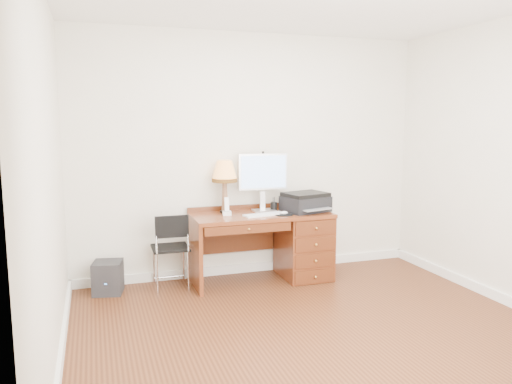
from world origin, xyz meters
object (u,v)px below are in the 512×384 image
object	(u,v)px
chair	(171,243)
monitor	(263,175)
printer	(305,202)
equipment_box	(108,277)
phone	(227,210)
leg_lamp	(225,175)
desk	(288,241)

from	to	relation	value
chair	monitor	bearing A→B (deg)	6.72
monitor	printer	distance (m)	0.56
monitor	equipment_box	bearing A→B (deg)	-175.84
monitor	phone	world-z (taller)	monitor
leg_lamp	chair	size ratio (longest dim) A/B	0.71
printer	desk	bearing A→B (deg)	155.55
printer	leg_lamp	size ratio (longest dim) A/B	0.96
printer	leg_lamp	xyz separation A→B (m)	(-0.87, 0.20, 0.31)
monitor	desk	bearing A→B (deg)	-25.89
desk	leg_lamp	size ratio (longest dim) A/B	2.65
monitor	chair	world-z (taller)	monitor
leg_lamp	equipment_box	xyz separation A→B (m)	(-1.25, -0.07, -1.00)
monitor	chair	bearing A→B (deg)	-171.61
leg_lamp	chair	distance (m)	0.93
phone	equipment_box	world-z (taller)	phone
monitor	leg_lamp	bearing A→B (deg)	178.80
leg_lamp	monitor	bearing A→B (deg)	-3.92
monitor	leg_lamp	xyz separation A→B (m)	(-0.43, 0.03, 0.02)
desk	chair	bearing A→B (deg)	178.46
monitor	phone	bearing A→B (deg)	-162.62
monitor	equipment_box	distance (m)	1.95
desk	chair	xyz separation A→B (m)	(-1.30, 0.03, 0.07)
leg_lamp	chair	world-z (taller)	leg_lamp
monitor	leg_lamp	distance (m)	0.43
desk	chair	world-z (taller)	chair
printer	phone	distance (m)	0.89
leg_lamp	phone	xyz separation A→B (m)	(-0.02, -0.15, -0.36)
printer	phone	xyz separation A→B (m)	(-0.88, 0.05, -0.05)
desk	phone	xyz separation A→B (m)	(-0.70, 0.02, 0.39)
printer	chair	bearing A→B (deg)	163.11
printer	chair	world-z (taller)	printer
desk	equipment_box	xyz separation A→B (m)	(-1.93, 0.10, -0.25)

